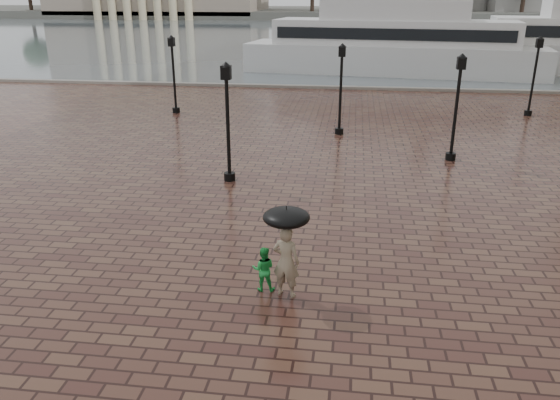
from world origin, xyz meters
name	(u,v)px	position (x,y,z in m)	size (l,w,h in m)	color
ground	(407,347)	(0.00, 0.00, 0.00)	(300.00, 300.00, 0.00)	#3C201B
harbour_water	(364,33)	(0.00, 92.00, 0.00)	(240.00, 240.00, 0.00)	#4D565D
quay_edge	(372,89)	(0.00, 32.00, 0.00)	(80.00, 0.60, 0.30)	slate
far_shore	(362,12)	(0.00, 160.00, 1.00)	(300.00, 60.00, 2.00)	#4C4C47
street_lamps	(349,90)	(-1.60, 17.60, 2.33)	(21.44, 14.44, 4.40)	black
adult_pedestrian	(286,262)	(-2.75, 1.72, 0.91)	(0.66, 0.44, 1.82)	gray
child_pedestrian	(263,269)	(-3.34, 1.90, 0.57)	(0.56, 0.44, 1.15)	green
ferry_near	(393,44)	(1.92, 41.12, 2.56)	(26.54, 9.67, 8.51)	silver
umbrella	(286,217)	(-2.75, 1.72, 2.06)	(1.10, 1.10, 1.18)	black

